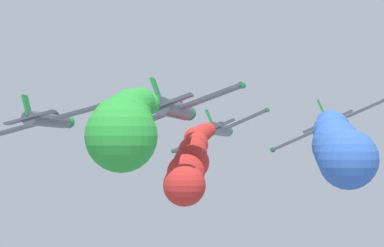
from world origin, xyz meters
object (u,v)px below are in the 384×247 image
Objects in this scene: airplane_lead at (220,129)px; airplane_left_inner at (48,120)px; airplane_right_inner at (328,124)px; airplane_left_outer at (175,109)px.

airplane_lead is 17.26m from airplane_left_inner.
airplane_right_inner is at bearing 2.22° from airplane_left_inner.
airplane_left_outer is at bearing -43.20° from airplane_left_inner.
airplane_left_inner is at bearing 136.80° from airplane_left_outer.
airplane_left_inner is (-12.16, -12.24, 0.54)m from airplane_lead.
airplane_left_outer is (12.19, -11.45, 0.22)m from airplane_left_inner.
airplane_left_outer is at bearing -128.05° from airplane_right_inner.
airplane_left_inner is 1.00× the size of airplane_left_outer.
airplane_left_inner is at bearing -177.78° from airplane_right_inner.
airplane_left_outer reaches higher than airplane_left_inner.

